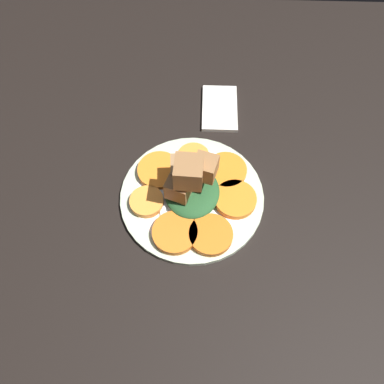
% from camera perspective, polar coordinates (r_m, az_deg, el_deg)
% --- Properties ---
extents(table_slab, '(1.20, 1.20, 0.02)m').
position_cam_1_polar(table_slab, '(0.70, 0.00, -1.26)').
color(table_slab, black).
rests_on(table_slab, ground).
extents(plate, '(0.26, 0.26, 0.01)m').
position_cam_1_polar(plate, '(0.68, 0.00, -0.65)').
color(plate, beige).
rests_on(plate, table_slab).
extents(carrot_slice_0, '(0.08, 0.08, 0.01)m').
position_cam_1_polar(carrot_slice_0, '(0.70, 5.20, 3.27)').
color(carrot_slice_0, orange).
rests_on(carrot_slice_0, plate).
extents(carrot_slice_1, '(0.06, 0.06, 0.01)m').
position_cam_1_polar(carrot_slice_1, '(0.72, 0.02, 5.30)').
color(carrot_slice_1, orange).
rests_on(carrot_slice_1, plate).
extents(carrot_slice_2, '(0.08, 0.08, 0.01)m').
position_cam_1_polar(carrot_slice_2, '(0.70, -5.03, 3.28)').
color(carrot_slice_2, orange).
rests_on(carrot_slice_2, plate).
extents(carrot_slice_3, '(0.06, 0.06, 0.01)m').
position_cam_1_polar(carrot_slice_3, '(0.67, -6.92, -1.46)').
color(carrot_slice_3, '#F99438').
rests_on(carrot_slice_3, plate).
extents(carrot_slice_4, '(0.08, 0.08, 0.01)m').
position_cam_1_polar(carrot_slice_4, '(0.64, -2.62, -6.20)').
color(carrot_slice_4, orange).
rests_on(carrot_slice_4, plate).
extents(carrot_slice_5, '(0.08, 0.08, 0.01)m').
position_cam_1_polar(carrot_slice_5, '(0.64, 2.88, -6.53)').
color(carrot_slice_5, orange).
rests_on(carrot_slice_5, plate).
extents(carrot_slice_6, '(0.08, 0.08, 0.01)m').
position_cam_1_polar(carrot_slice_6, '(0.67, 6.61, -1.11)').
color(carrot_slice_6, orange).
rests_on(carrot_slice_6, plate).
extents(center_pile, '(0.11, 0.10, 0.12)m').
position_cam_1_polar(center_pile, '(0.64, -0.31, 1.42)').
color(center_pile, '#235128').
rests_on(center_pile, plate).
extents(fork, '(0.18, 0.05, 0.00)m').
position_cam_1_polar(fork, '(0.68, -4.69, -0.35)').
color(fork, silver).
rests_on(fork, plate).
extents(napkin, '(0.12, 0.07, 0.01)m').
position_cam_1_polar(napkin, '(0.81, 4.24, 12.64)').
color(napkin, silver).
rests_on(napkin, table_slab).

